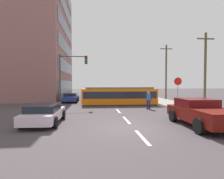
% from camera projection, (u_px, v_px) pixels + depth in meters
% --- Properties ---
extents(ground_plane, '(120.00, 120.00, 0.00)m').
position_uv_depth(ground_plane, '(113.00, 106.00, 20.46)').
color(ground_plane, '#443C3F').
extents(sidewalk_curb_right, '(3.20, 36.00, 0.14)m').
position_uv_depth(sidewalk_curb_right, '(192.00, 109.00, 17.18)').
color(sidewalk_curb_right, gray).
rests_on(sidewalk_curb_right, ground).
extents(lane_stripe_0, '(0.16, 2.40, 0.01)m').
position_uv_depth(lane_stripe_0, '(142.00, 137.00, 8.53)').
color(lane_stripe_0, silver).
rests_on(lane_stripe_0, ground).
extents(lane_stripe_1, '(0.16, 2.40, 0.01)m').
position_uv_depth(lane_stripe_1, '(126.00, 120.00, 12.51)').
color(lane_stripe_1, silver).
rests_on(lane_stripe_1, ground).
extents(lane_stripe_2, '(0.16, 2.40, 0.01)m').
position_uv_depth(lane_stripe_2, '(118.00, 111.00, 16.49)').
color(lane_stripe_2, silver).
rests_on(lane_stripe_2, ground).
extents(lane_stripe_3, '(0.16, 2.40, 0.01)m').
position_uv_depth(lane_stripe_3, '(108.00, 100.00, 27.06)').
color(lane_stripe_3, silver).
rests_on(lane_stripe_3, ground).
extents(lane_stripe_4, '(0.16, 2.40, 0.01)m').
position_uv_depth(lane_stripe_4, '(106.00, 97.00, 33.03)').
color(lane_stripe_4, silver).
rests_on(lane_stripe_4, ground).
extents(corner_building, '(16.15, 17.46, 19.20)m').
position_uv_depth(corner_building, '(16.00, 39.00, 30.49)').
color(corner_building, '#90605C').
rests_on(corner_building, ground).
extents(streetcar_tram, '(8.27, 2.69, 2.03)m').
position_uv_depth(streetcar_tram, '(119.00, 96.00, 21.14)').
color(streetcar_tram, orange).
rests_on(streetcar_tram, ground).
extents(city_bus, '(2.57, 6.01, 1.81)m').
position_uv_depth(city_bus, '(98.00, 92.00, 30.57)').
color(city_bus, '#384581').
rests_on(city_bus, ground).
extents(pedestrian_crossing, '(0.50, 0.36, 1.67)m').
position_uv_depth(pedestrian_crossing, '(149.00, 99.00, 17.66)').
color(pedestrian_crossing, navy).
rests_on(pedestrian_crossing, ground).
extents(pickup_truck_parked, '(2.30, 5.01, 1.55)m').
position_uv_depth(pickup_truck_parked, '(201.00, 113.00, 10.63)').
color(pickup_truck_parked, '#580E08').
rests_on(pickup_truck_parked, ground).
extents(parked_sedan_near, '(2.10, 4.23, 1.19)m').
position_uv_depth(parked_sedan_near, '(44.00, 113.00, 11.40)').
color(parked_sedan_near, silver).
rests_on(parked_sedan_near, ground).
extents(parked_sedan_mid, '(1.96, 4.47, 1.19)m').
position_uv_depth(parked_sedan_mid, '(71.00, 97.00, 24.50)').
color(parked_sedan_mid, navy).
rests_on(parked_sedan_mid, ground).
extents(stop_sign, '(0.76, 0.07, 2.88)m').
position_uv_depth(stop_sign, '(178.00, 86.00, 18.21)').
color(stop_sign, gray).
rests_on(stop_sign, sidewalk_curb_right).
extents(traffic_light_mast, '(2.90, 0.33, 5.44)m').
position_uv_depth(traffic_light_mast, '(71.00, 70.00, 19.43)').
color(traffic_light_mast, '#333333').
rests_on(traffic_light_mast, ground).
extents(utility_pole_near, '(1.80, 0.24, 7.53)m').
position_uv_depth(utility_pole_near, '(205.00, 69.00, 18.91)').
color(utility_pole_near, brown).
rests_on(utility_pole_near, ground).
extents(utility_pole_mid, '(1.80, 0.24, 8.19)m').
position_uv_depth(utility_pole_mid, '(166.00, 71.00, 28.10)').
color(utility_pole_mid, brown).
rests_on(utility_pole_mid, ground).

